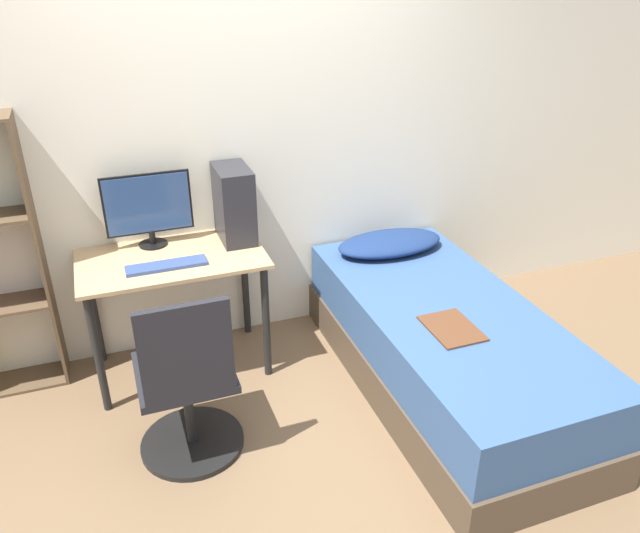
# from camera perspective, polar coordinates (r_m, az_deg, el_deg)

# --- Properties ---
(ground_plane) EXTENTS (14.00, 14.00, 0.00)m
(ground_plane) POSITION_cam_1_polar(r_m,az_deg,el_deg) (3.21, -0.15, -18.17)
(ground_plane) COLOR brown
(wall_back) EXTENTS (8.00, 0.05, 2.50)m
(wall_back) POSITION_cam_1_polar(r_m,az_deg,el_deg) (3.75, -7.71, 11.00)
(wall_back) COLOR silver
(wall_back) RESTS_ON ground_plane
(desk) EXTENTS (1.02, 0.59, 0.75)m
(desk) POSITION_cam_1_polar(r_m,az_deg,el_deg) (3.62, -13.24, -0.86)
(desk) COLOR tan
(desk) RESTS_ON ground_plane
(office_chair) EXTENTS (0.52, 0.52, 0.95)m
(office_chair) POSITION_cam_1_polar(r_m,az_deg,el_deg) (3.12, -11.97, -11.34)
(office_chair) COLOR black
(office_chair) RESTS_ON ground_plane
(bed) EXTENTS (0.92, 2.02, 0.54)m
(bed) POSITION_cam_1_polar(r_m,az_deg,el_deg) (3.61, 11.37, -7.35)
(bed) COLOR #4C3D2D
(bed) RESTS_ON ground_plane
(pillow) EXTENTS (0.70, 0.36, 0.11)m
(pillow) POSITION_cam_1_polar(r_m,az_deg,el_deg) (4.01, 6.41, 2.14)
(pillow) COLOR navy
(pillow) RESTS_ON bed
(magazine) EXTENTS (0.24, 0.32, 0.01)m
(magazine) POSITION_cam_1_polar(r_m,az_deg,el_deg) (3.28, 11.97, -5.55)
(magazine) COLOR #56331E
(magazine) RESTS_ON bed
(monitor) EXTENTS (0.49, 0.16, 0.43)m
(monitor) POSITION_cam_1_polar(r_m,az_deg,el_deg) (3.64, -15.43, 5.27)
(monitor) COLOR black
(monitor) RESTS_ON desk
(keyboard) EXTENTS (0.43, 0.11, 0.02)m
(keyboard) POSITION_cam_1_polar(r_m,az_deg,el_deg) (3.45, -13.86, 0.09)
(keyboard) COLOR #33477A
(keyboard) RESTS_ON desk
(pc_tower) EXTENTS (0.19, 0.32, 0.44)m
(pc_tower) POSITION_cam_1_polar(r_m,az_deg,el_deg) (3.63, -7.86, 5.69)
(pc_tower) COLOR #232328
(pc_tower) RESTS_ON desk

